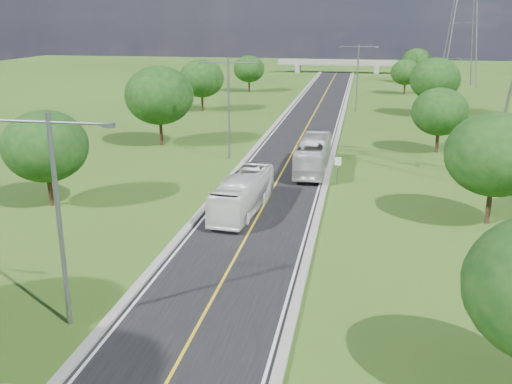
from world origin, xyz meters
TOP-DOWN VIEW (x-y plane):
  - ground at (0.00, 60.00)m, footprint 260.00×260.00m
  - road at (0.00, 66.00)m, footprint 8.00×150.00m
  - curb_left at (-4.25, 66.00)m, footprint 0.50×150.00m
  - curb_right at (4.25, 66.00)m, footprint 0.50×150.00m
  - speed_limit_sign at (5.20, 37.98)m, footprint 0.55×0.09m
  - overpass at (0.00, 140.00)m, footprint 30.00×3.00m
  - streetlight_near_left at (-6.00, 12.00)m, footprint 5.90×0.25m
  - streetlight_mid_left at (-6.00, 45.00)m, footprint 5.90×0.25m
  - streetlight_far_right at (6.00, 78.00)m, footprint 5.90×0.25m
  - power_tower_far at (26.00, 115.00)m, footprint 9.00×6.40m
  - tree_lb at (-16.00, 28.00)m, footprint 6.30×6.30m
  - tree_lc at (-15.00, 50.00)m, footprint 7.56×7.56m
  - tree_ld at (-17.00, 74.00)m, footprint 6.72×6.72m
  - tree_le at (-14.50, 98.00)m, footprint 5.88×5.88m
  - tree_rb at (16.00, 30.00)m, footprint 6.72×6.72m
  - tree_rc at (15.00, 52.00)m, footprint 5.88×5.88m
  - tree_rd at (17.00, 76.00)m, footprint 7.14×7.14m
  - tree_re at (14.50, 100.00)m, footprint 5.46×5.46m
  - tree_rf at (18.00, 120.00)m, footprint 6.30×6.30m
  - bus_outbound at (2.76, 41.81)m, footprint 2.61×10.94m
  - bus_inbound at (-1.28, 29.21)m, footprint 3.07×10.11m

SIDE VIEW (x-z plane):
  - ground at x=0.00m, z-range 0.00..0.00m
  - road at x=0.00m, z-range 0.00..0.06m
  - curb_left at x=-4.25m, z-range 0.00..0.22m
  - curb_right at x=4.25m, z-range 0.00..0.22m
  - bus_inbound at x=-1.28m, z-range 0.06..2.83m
  - bus_outbound at x=2.76m, z-range 0.06..3.10m
  - speed_limit_sign at x=5.20m, z-range 0.40..2.80m
  - overpass at x=0.00m, z-range 0.81..4.01m
  - tree_re at x=14.50m, z-range 0.85..7.20m
  - tree_le at x=-14.50m, z-range 0.91..7.75m
  - tree_rc at x=15.00m, z-range 0.91..7.75m
  - tree_lb at x=-16.00m, z-range 0.98..8.31m
  - tree_rf at x=18.00m, z-range 0.98..8.31m
  - tree_ld at x=-17.00m, z-range 1.05..8.86m
  - tree_rb at x=16.00m, z-range 1.05..8.86m
  - tree_rd at x=17.00m, z-range 1.11..9.42m
  - tree_lc at x=-15.00m, z-range 1.18..9.97m
  - streetlight_near_left at x=-6.00m, z-range 0.94..10.94m
  - streetlight_mid_left at x=-6.00m, z-range 0.94..10.94m
  - streetlight_far_right at x=6.00m, z-range 0.94..10.94m
  - power_tower_far at x=26.00m, z-range 0.01..28.01m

